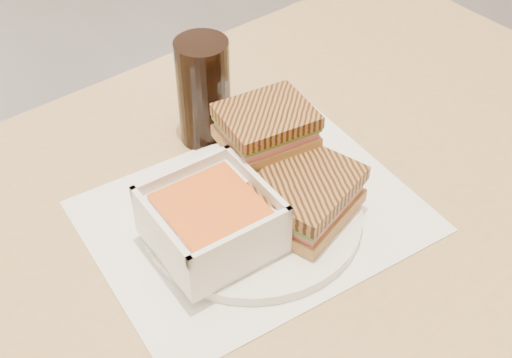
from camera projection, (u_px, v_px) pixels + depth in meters
main_table at (256, 255)px, 0.95m from camera, size 1.24×0.78×0.75m
tray_liner at (254, 216)px, 0.84m from camera, size 0.40×0.32×0.00m
plate at (252, 214)px, 0.83m from camera, size 0.27×0.27×0.01m
soup_bowl at (211, 222)px, 0.77m from camera, size 0.13×0.13×0.07m
panini_lower at (305, 196)px, 0.81m from camera, size 0.15×0.14×0.06m
panini_upper at (266, 127)px, 0.83m from camera, size 0.12×0.10×0.05m
cola_glass at (204, 92)px, 0.91m from camera, size 0.07×0.07×0.15m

